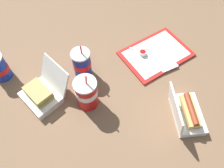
{
  "coord_description": "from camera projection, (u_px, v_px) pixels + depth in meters",
  "views": [
    {
      "loc": [
        -0.26,
        -0.53,
        0.96
      ],
      "look_at": [
        -0.04,
        0.0,
        0.05
      ],
      "focal_mm": 35.0,
      "sensor_mm": 36.0,
      "label": 1
    }
  ],
  "objects": [
    {
      "name": "napkin_stack",
      "position": [
        166.0,
        63.0,
        1.19
      ],
      "size": [
        0.11,
        0.11,
        0.0
      ],
      "primitive_type": "cube",
      "rotation": [
        0.0,
        0.0,
        0.08
      ],
      "color": "white",
      "rests_on": "food_tray"
    },
    {
      "name": "ground_plane",
      "position": [
        120.0,
        87.0,
        1.12
      ],
      "size": [
        3.2,
        3.2,
        0.0
      ],
      "primitive_type": "plane",
      "color": "brown"
    },
    {
      "name": "ketchup_cup",
      "position": [
        143.0,
        53.0,
        1.21
      ],
      "size": [
        0.04,
        0.04,
        0.02
      ],
      "color": "white",
      "rests_on": "food_tray"
    },
    {
      "name": "soda_cup_right",
      "position": [
        82.0,
        64.0,
        1.1
      ],
      "size": [
        0.1,
        0.1,
        0.22
      ],
      "color": "#1938B7",
      "rests_on": "ground_plane"
    },
    {
      "name": "clamshell_sandwich_center",
      "position": [
        42.0,
        94.0,
        1.05
      ],
      "size": [
        0.26,
        0.25,
        0.17
      ],
      "color": "white",
      "rests_on": "ground_plane"
    },
    {
      "name": "food_tray",
      "position": [
        156.0,
        54.0,
        1.24
      ],
      "size": [
        0.41,
        0.33,
        0.01
      ],
      "color": "red",
      "rests_on": "ground_plane"
    },
    {
      "name": "soda_cup_left",
      "position": [
        87.0,
        93.0,
        1.0
      ],
      "size": [
        0.1,
        0.1,
        0.23
      ],
      "color": "red",
      "rests_on": "ground_plane"
    },
    {
      "name": "clamshell_hotdog_left",
      "position": [
        187.0,
        113.0,
        1.0
      ],
      "size": [
        0.2,
        0.24,
        0.16
      ],
      "color": "white",
      "rests_on": "ground_plane"
    },
    {
      "name": "plastic_fork",
      "position": [
        139.0,
        48.0,
        1.25
      ],
      "size": [
        0.11,
        0.05,
        0.0
      ],
      "primitive_type": "cube",
      "rotation": [
        0.0,
        0.0,
        -0.38
      ],
      "color": "white",
      "rests_on": "food_tray"
    }
  ]
}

